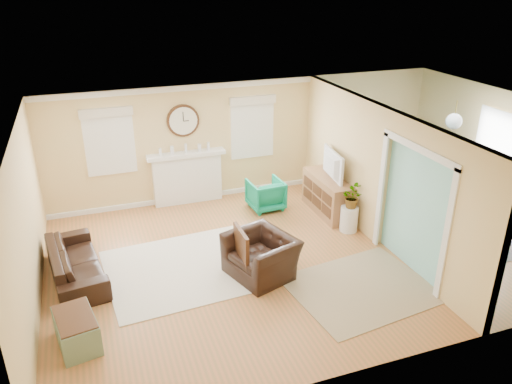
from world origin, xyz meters
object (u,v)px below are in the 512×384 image
green_chair (266,194)px  credenza (327,195)px  sofa (76,262)px  eames_chair (261,256)px  dining_table (444,211)px

green_chair → credenza: (1.17, -0.62, 0.07)m
sofa → credenza: size_ratio=1.32×
eames_chair → dining_table: eames_chair is taller
green_chair → credenza: size_ratio=0.48×
eames_chair → sofa: bearing=-126.3°
dining_table → credenza: bearing=48.1°
eames_chair → dining_table: 4.14m
green_chair → credenza: credenza is taller
credenza → dining_table: size_ratio=0.84×
sofa → dining_table: size_ratio=1.11×
sofa → eames_chair: bearing=-115.2°
green_chair → credenza: 1.33m
green_chair → dining_table: green_chair is taller
green_chair → sofa: bearing=16.8°
credenza → dining_table: credenza is taller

